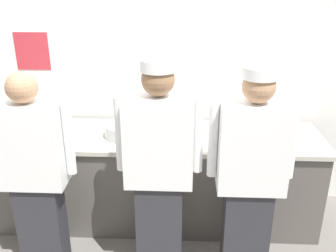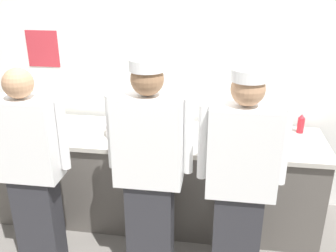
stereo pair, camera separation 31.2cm
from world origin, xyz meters
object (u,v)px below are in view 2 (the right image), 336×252
plate_stack_front (167,124)px  plate_stack_rear (195,138)px  squeeze_bottle_secondary (301,124)px  squeeze_bottle_spare (19,119)px  chef_far_right (240,180)px  sheet_tray (257,137)px  squeeze_bottle_primary (61,111)px  chef_near_left (31,168)px  deli_cup (162,133)px  chef_center (149,169)px  mixing_bowl_steel (127,128)px  ramekin_red_sauce (32,128)px  ramekin_green_sauce (70,127)px  ramekin_orange_sauce (47,120)px

plate_stack_front → plate_stack_rear: (0.28, -0.25, -0.01)m
squeeze_bottle_secondary → squeeze_bottle_spare: (-2.59, -0.28, 0.01)m
chef_far_right → sheet_tray: chef_far_right is taller
chef_far_right → squeeze_bottle_primary: size_ratio=8.36×
chef_near_left → deli_cup: bearing=36.5°
chef_center → squeeze_bottle_secondary: 1.55m
sheet_tray → squeeze_bottle_spare: size_ratio=2.50×
chef_far_right → sheet_tray: size_ratio=3.55×
mixing_bowl_steel → ramekin_red_sauce: 0.90m
chef_near_left → squeeze_bottle_spare: 0.83m
squeeze_bottle_spare → ramekin_green_sauce: size_ratio=1.77×
chef_far_right → squeeze_bottle_spare: 2.14m
mixing_bowl_steel → deli_cup: size_ratio=4.20×
deli_cup → ramekin_orange_sauce: bearing=169.9°
squeeze_bottle_primary → squeeze_bottle_spare: 0.40m
squeeze_bottle_primary → plate_stack_rear: bearing=-12.5°
sheet_tray → chef_far_right: bearing=-102.3°
squeeze_bottle_secondary → ramekin_red_sauce: squeeze_bottle_secondary is taller
ramekin_green_sauce → squeeze_bottle_spare: bearing=-175.9°
chef_center → ramekin_green_sauce: size_ratio=16.07×
chef_far_right → chef_near_left: bearing=179.3°
chef_center → chef_far_right: chef_center is taller
squeeze_bottle_spare → chef_center: bearing=-26.2°
plate_stack_rear → squeeze_bottle_secondary: 1.00m
sheet_tray → ramekin_orange_sauce: size_ratio=5.97×
mixing_bowl_steel → ramekin_green_sauce: bearing=176.3°
ramekin_green_sauce → deli_cup: size_ratio=1.17×
chef_center → deli_cup: size_ratio=18.74×
chef_near_left → sheet_tray: chef_near_left is taller
plate_stack_rear → squeeze_bottle_spare: 1.65m
chef_near_left → ramekin_green_sauce: chef_near_left is taller
chef_far_right → mixing_bowl_steel: (-0.98, 0.70, 0.04)m
sheet_tray → squeeze_bottle_secondary: bearing=26.6°
chef_near_left → plate_stack_rear: size_ratio=8.13×
sheet_tray → deli_cup: deli_cup is taller
chef_center → plate_stack_rear: chef_center is taller
plate_stack_rear → deli_cup: 0.29m
mixing_bowl_steel → squeeze_bottle_spare: (-1.04, 0.00, 0.03)m
chef_center → plate_stack_front: (0.00, 0.87, 0.00)m
sheet_tray → ramekin_red_sauce: bearing=-176.8°
squeeze_bottle_secondary → ramekin_green_sauce: squeeze_bottle_secondary is taller
plate_stack_rear → squeeze_bottle_secondary: bearing=19.7°
mixing_bowl_steel → sheet_tray: (1.15, 0.09, -0.05)m
sheet_tray → squeeze_bottle_secondary: squeeze_bottle_secondary is taller
chef_near_left → sheet_tray: size_ratio=3.43×
sheet_tray → chef_center: bearing=-137.2°
squeeze_bottle_secondary → squeeze_bottle_spare: squeeze_bottle_spare is taller
plate_stack_front → mixing_bowl_steel: (-0.33, -0.20, 0.02)m
squeeze_bottle_secondary → squeeze_bottle_spare: 2.60m
chef_far_right → plate_stack_front: bearing=125.8°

